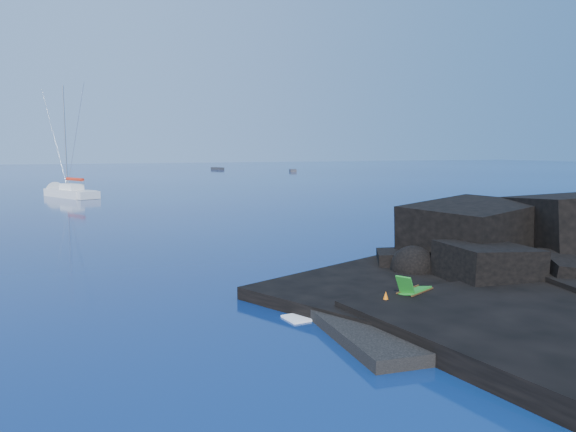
# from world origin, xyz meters

# --- Properties ---
(ground) EXTENTS (400.00, 400.00, 0.00)m
(ground) POSITION_xyz_m (0.00, 0.00, 0.00)
(ground) COLOR #030C33
(ground) RESTS_ON ground
(beach) EXTENTS (9.08, 6.86, 0.70)m
(beach) POSITION_xyz_m (4.50, 0.50, 0.00)
(beach) COLOR black
(beach) RESTS_ON ground
(surf_foam) EXTENTS (10.00, 8.00, 0.06)m
(surf_foam) POSITION_xyz_m (5.00, 5.00, 0.00)
(surf_foam) COLOR white
(surf_foam) RESTS_ON ground
(sailboat) EXTENTS (6.97, 11.68, 12.26)m
(sailboat) POSITION_xyz_m (-4.34, 53.57, 0.00)
(sailboat) COLOR silver
(sailboat) RESTS_ON ground
(deck_chair) EXTENTS (1.62, 1.22, 1.02)m
(deck_chair) POSITION_xyz_m (4.07, 2.05, 0.86)
(deck_chair) COLOR #1A771F
(deck_chair) RESTS_ON beach
(towel) EXTENTS (2.12, 1.82, 0.05)m
(towel) POSITION_xyz_m (5.43, 1.70, 0.38)
(towel) COLOR white
(towel) RESTS_ON beach
(sunbather) EXTENTS (1.61, 1.24, 0.22)m
(sunbather) POSITION_xyz_m (5.43, 1.70, 0.51)
(sunbather) COLOR #AF745B
(sunbather) RESTS_ON towel
(marker_cone) EXTENTS (0.41, 0.41, 0.53)m
(marker_cone) POSITION_xyz_m (2.66, 1.64, 0.62)
(marker_cone) COLOR #CE5D0A
(marker_cone) RESTS_ON beach
(distant_boat_a) EXTENTS (2.35, 4.84, 0.62)m
(distant_boat_a) POSITION_xyz_m (34.12, 126.16, 0.00)
(distant_boat_a) COLOR #26272C
(distant_boat_a) RESTS_ON ground
(distant_boat_b) EXTENTS (2.77, 4.67, 0.60)m
(distant_boat_b) POSITION_xyz_m (46.56, 106.74, 0.00)
(distant_boat_b) COLOR #2C2B31
(distant_boat_b) RESTS_ON ground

